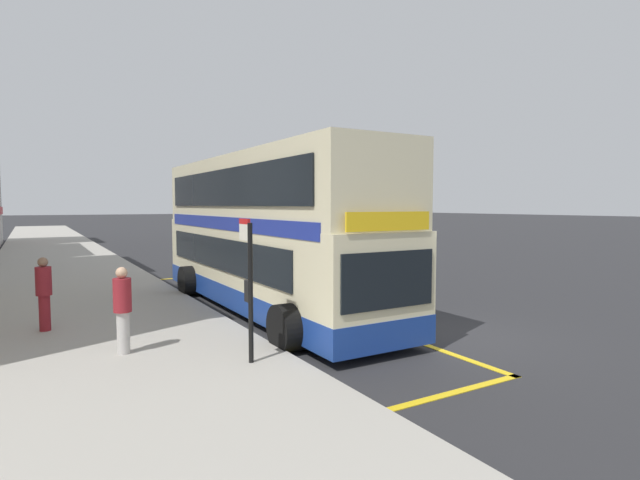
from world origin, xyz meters
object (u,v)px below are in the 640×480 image
(pedestrian_waiting_near_sign, at_px, (123,307))
(pedestrian_further_back, at_px, (44,291))
(bus_stop_sign, at_px, (249,278))
(parked_car_white_kerbside, at_px, (241,241))
(double_decker_bus, at_px, (264,238))
(parked_car_black_across, at_px, (207,231))

(pedestrian_waiting_near_sign, relative_size, pedestrian_further_back, 1.00)
(bus_stop_sign, distance_m, pedestrian_waiting_near_sign, 2.63)
(bus_stop_sign, relative_size, parked_car_white_kerbside, 0.63)
(double_decker_bus, xyz_separation_m, parked_car_white_kerbside, (5.27, 15.25, -1.27))
(parked_car_white_kerbside, relative_size, pedestrian_waiting_near_sign, 2.48)
(double_decker_bus, relative_size, pedestrian_waiting_near_sign, 6.78)
(double_decker_bus, relative_size, pedestrian_further_back, 6.77)
(double_decker_bus, bearing_deg, parked_car_black_across, 75.53)
(double_decker_bus, bearing_deg, pedestrian_further_back, -177.48)
(bus_stop_sign, height_order, parked_car_white_kerbside, bus_stop_sign)
(pedestrian_waiting_near_sign, bearing_deg, parked_car_black_across, 69.70)
(parked_car_white_kerbside, bearing_deg, parked_car_black_across, -99.49)
(parked_car_black_across, height_order, pedestrian_waiting_near_sign, pedestrian_waiting_near_sign)
(parked_car_white_kerbside, height_order, pedestrian_further_back, pedestrian_further_back)
(parked_car_white_kerbside, distance_m, parked_car_black_across, 13.80)
(parked_car_white_kerbside, bearing_deg, bus_stop_sign, 68.57)
(parked_car_white_kerbside, relative_size, pedestrian_further_back, 2.47)
(parked_car_white_kerbside, relative_size, parked_car_black_across, 1.00)
(bus_stop_sign, distance_m, pedestrian_further_back, 5.52)
(pedestrian_further_back, bearing_deg, parked_car_white_kerbside, 54.93)
(double_decker_bus, distance_m, parked_car_white_kerbside, 16.18)
(parked_car_black_across, xyz_separation_m, pedestrian_further_back, (-13.06, -29.12, 0.26))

